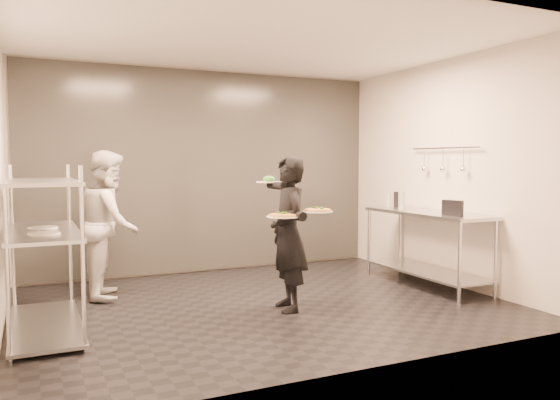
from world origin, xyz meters
name	(u,v)px	position (x,y,z in m)	size (l,w,h in m)	color
room_shell	(227,172)	(0.00, 1.18, 1.40)	(5.00, 4.00, 2.80)	black
pass_rack	(44,246)	(-2.15, 0.00, 0.77)	(0.60, 1.60, 1.50)	silver
prep_counter	(426,235)	(2.18, 0.00, 0.63)	(0.60, 1.80, 0.92)	silver
utensil_rail	(444,160)	(2.43, 0.00, 1.55)	(0.07, 1.20, 0.31)	silver
waiter	(288,234)	(0.15, -0.30, 0.79)	(0.58, 0.38, 1.59)	black
chef	(110,224)	(-1.44, 1.07, 0.83)	(0.80, 0.63, 1.66)	beige
pizza_plate_near	(283,216)	(0.00, -0.49, 1.00)	(0.33, 0.33, 0.05)	white
pizza_plate_far	(318,210)	(0.36, -0.54, 1.04)	(0.30, 0.30, 0.05)	white
salad_plate	(269,180)	(0.08, 0.04, 1.33)	(0.27, 0.27, 0.07)	white
pos_monitor	(452,208)	(2.06, -0.58, 1.01)	(0.05, 0.25, 0.18)	black
bottle_green	(402,200)	(2.08, 0.35, 1.04)	(0.07, 0.07, 0.24)	gray
bottle_clear	(388,200)	(2.19, 0.80, 1.01)	(0.06, 0.06, 0.19)	gray
bottle_dark	(396,200)	(2.18, 0.62, 1.03)	(0.06, 0.06, 0.21)	black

